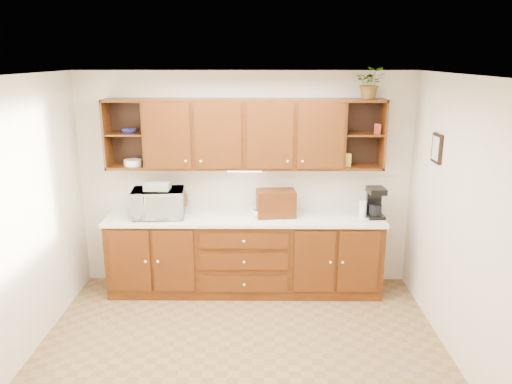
{
  "coord_description": "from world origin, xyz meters",
  "views": [
    {
      "loc": [
        0.18,
        -4.12,
        2.75
      ],
      "look_at": [
        0.14,
        1.15,
        1.32
      ],
      "focal_mm": 35.0,
      "sensor_mm": 36.0,
      "label": 1
    }
  ],
  "objects_px": {
    "coffee_maker": "(375,203)",
    "potted_plant": "(370,83)",
    "bread_box": "(276,203)",
    "microwave": "(158,203)"
  },
  "relations": [
    {
      "from": "potted_plant",
      "to": "microwave",
      "type": "bearing_deg",
      "value": -177.31
    },
    {
      "from": "microwave",
      "to": "coffee_maker",
      "type": "bearing_deg",
      "value": -4.87
    },
    {
      "from": "bread_box",
      "to": "coffee_maker",
      "type": "xyz_separation_m",
      "value": [
        1.15,
        -0.01,
        0.01
      ]
    },
    {
      "from": "coffee_maker",
      "to": "potted_plant",
      "type": "height_order",
      "value": "potted_plant"
    },
    {
      "from": "bread_box",
      "to": "potted_plant",
      "type": "xyz_separation_m",
      "value": [
        1.04,
        0.08,
        1.37
      ]
    },
    {
      "from": "bread_box",
      "to": "coffee_maker",
      "type": "relative_size",
      "value": 1.25
    },
    {
      "from": "microwave",
      "to": "bread_box",
      "type": "distance_m",
      "value": 1.37
    },
    {
      "from": "microwave",
      "to": "bread_box",
      "type": "bearing_deg",
      "value": -3.92
    },
    {
      "from": "coffee_maker",
      "to": "potted_plant",
      "type": "relative_size",
      "value": 1.01
    },
    {
      "from": "microwave",
      "to": "potted_plant",
      "type": "xyz_separation_m",
      "value": [
        2.41,
        0.11,
        1.36
      ]
    }
  ]
}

